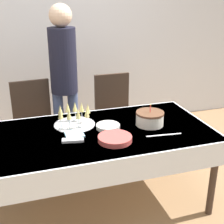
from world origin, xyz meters
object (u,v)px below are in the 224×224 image
(birthday_cake, at_px, (150,118))
(champagne_tray, at_px, (74,116))
(dining_chair_far_left, at_px, (34,123))
(dining_chair_far_right, at_px, (115,114))
(plate_stack_main, at_px, (115,139))
(person_standing, at_px, (64,72))
(plate_stack_dessert, at_px, (108,126))

(birthday_cake, relative_size, champagne_tray, 0.68)
(dining_chair_far_left, xyz_separation_m, dining_chair_far_right, (0.89, 0.00, 0.00))
(dining_chair_far_right, bearing_deg, plate_stack_main, -108.02)
(birthday_cake, relative_size, plate_stack_main, 0.91)
(dining_chair_far_right, bearing_deg, champagne_tray, -133.08)
(dining_chair_far_left, height_order, person_standing, person_standing)
(dining_chair_far_right, relative_size, plate_stack_dessert, 4.81)
(dining_chair_far_left, bearing_deg, plate_stack_dessert, -53.27)
(plate_stack_main, bearing_deg, plate_stack_dessert, 85.74)
(dining_chair_far_right, height_order, plate_stack_main, dining_chair_far_right)
(dining_chair_far_left, distance_m, plate_stack_dessert, 0.99)
(champagne_tray, bearing_deg, plate_stack_main, -59.52)
(plate_stack_dessert, bearing_deg, plate_stack_main, -94.26)
(person_standing, bearing_deg, plate_stack_main, -78.73)
(champagne_tray, relative_size, person_standing, 0.21)
(dining_chair_far_left, bearing_deg, dining_chair_far_right, 0.02)
(birthday_cake, distance_m, champagne_tray, 0.66)
(birthday_cake, bearing_deg, dining_chair_far_left, 139.66)
(person_standing, bearing_deg, dining_chair_far_left, -172.41)
(birthday_cake, bearing_deg, plate_stack_dessert, 174.92)
(plate_stack_dessert, bearing_deg, dining_chair_far_right, 67.92)
(dining_chair_far_left, bearing_deg, champagne_tray, -62.54)
(dining_chair_far_left, distance_m, champagne_tray, 0.74)
(champagne_tray, xyz_separation_m, plate_stack_main, (0.24, -0.41, -0.07))
(dining_chair_far_right, xyz_separation_m, person_standing, (-0.54, 0.05, 0.51))
(dining_chair_far_left, distance_m, birthday_cake, 1.27)
(dining_chair_far_right, relative_size, birthday_cake, 3.99)
(champagne_tray, distance_m, plate_stack_dessert, 0.31)
(dining_chair_far_left, height_order, plate_stack_main, dining_chair_far_left)
(plate_stack_main, xyz_separation_m, person_standing, (-0.21, 1.06, 0.29))
(champagne_tray, distance_m, person_standing, 0.69)
(dining_chair_far_right, height_order, person_standing, person_standing)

